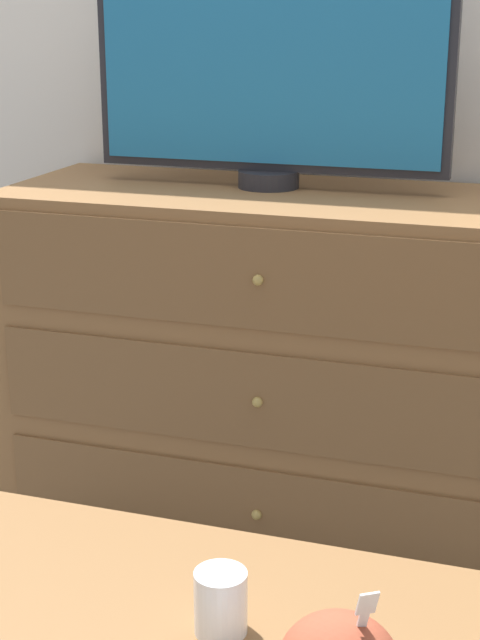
# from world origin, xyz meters

# --- Properties ---
(ground_plane) EXTENTS (12.00, 12.00, 0.00)m
(ground_plane) POSITION_xyz_m (0.00, 0.00, 0.00)
(ground_plane) COLOR #56514C
(dresser) EXTENTS (1.36, 0.54, 0.84)m
(dresser) POSITION_xyz_m (-0.00, -0.29, 0.42)
(dresser) COLOR olive
(dresser) RESTS_ON ground_plane
(tv) EXTENTS (0.85, 0.15, 0.55)m
(tv) POSITION_xyz_m (-0.07, -0.24, 1.13)
(tv) COLOR #232328
(tv) RESTS_ON dresser
(drink_cup) EXTENTS (0.07, 0.07, 0.09)m
(drink_cup) POSITION_xyz_m (0.21, -1.42, 0.49)
(drink_cup) COLOR white
(drink_cup) RESTS_ON coffee_table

